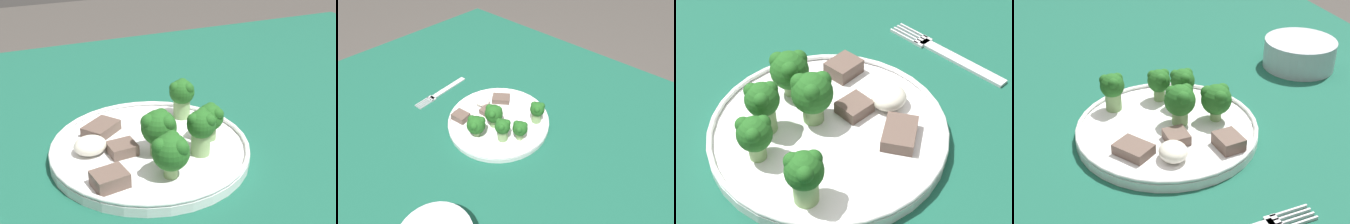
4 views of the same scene
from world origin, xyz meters
The scene contains 12 objects.
table centered at (0.00, 0.00, 0.63)m, with size 1.33×1.01×0.72m.
dinner_plate centered at (0.05, -0.01, 0.73)m, with size 0.25×0.25×0.02m.
fork centered at (0.26, 0.01, 0.72)m, with size 0.03×0.18×0.00m.
broccoli_floret_near_rim_left centered at (0.05, 0.06, 0.76)m, with size 0.04×0.04×0.05m.
broccoli_floret_center_left centered at (-0.03, 0.00, 0.76)m, with size 0.04×0.04×0.05m.
broccoli_floret_back_left centered at (0.00, 0.03, 0.77)m, with size 0.04×0.04×0.06m.
broccoli_floret_front_left centered at (0.05, 0.01, 0.77)m, with size 0.05×0.04×0.06m.
broccoli_floret_center_back centered at (-0.02, -0.07, 0.77)m, with size 0.04×0.04×0.06m.
meat_slice_front_slice centered at (0.12, 0.05, 0.74)m, with size 0.04×0.04×0.02m.
meat_slice_middle_slice centered at (0.09, -0.01, 0.74)m, with size 0.04×0.03×0.01m.
meat_slice_rear_slice centered at (0.10, -0.07, 0.74)m, with size 0.06×0.05×0.01m.
sauce_dollop centered at (0.13, -0.03, 0.74)m, with size 0.04×0.04×0.02m.
Camera 2 is at (-0.28, 0.33, 1.19)m, focal length 28.00 mm.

